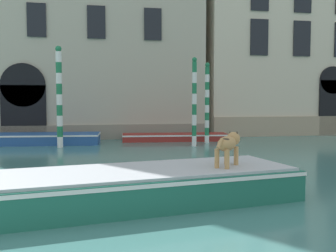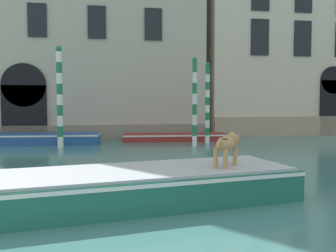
% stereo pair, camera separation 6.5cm
% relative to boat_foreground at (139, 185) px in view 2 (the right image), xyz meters
% --- Properties ---
extents(palazzo_right, '(14.01, 6.13, 14.30)m').
position_rel_boat_foreground_xyz_m(palazzo_right, '(13.17, 16.90, 6.74)').
color(palazzo_right, beige).
rests_on(palazzo_right, ground_plane).
extents(boat_foreground, '(7.33, 3.42, 0.74)m').
position_rel_boat_foreground_xyz_m(boat_foreground, '(0.00, 0.00, 0.00)').
color(boat_foreground, '#1E6651').
rests_on(boat_foreground, ground_plane).
extents(dog_on_deck, '(0.85, 0.97, 0.79)m').
position_rel_boat_foreground_xyz_m(dog_on_deck, '(2.06, 0.06, 0.86)').
color(dog_on_deck, tan).
rests_on(dog_on_deck, boat_foreground).
extents(boat_moored_near_palazzo, '(6.54, 2.44, 0.54)m').
position_rel_boat_foreground_xyz_m(boat_moored_near_palazzo, '(-3.80, 12.22, -0.11)').
color(boat_moored_near_palazzo, '#234C8C').
rests_on(boat_moored_near_palazzo, ground_plane).
extents(boat_moored_far, '(5.85, 1.93, 0.39)m').
position_rel_boat_foreground_xyz_m(boat_moored_far, '(3.49, 12.46, -0.19)').
color(boat_moored_far, maroon).
rests_on(boat_moored_far, ground_plane).
extents(mooring_pole_0, '(0.23, 0.23, 4.28)m').
position_rel_boat_foreground_xyz_m(mooring_pole_0, '(3.86, 9.80, 1.76)').
color(mooring_pole_0, white).
rests_on(mooring_pole_0, ground_plane).
extents(mooring_pole_1, '(0.24, 0.24, 4.17)m').
position_rel_boat_foreground_xyz_m(mooring_pole_1, '(4.90, 11.13, 1.71)').
color(mooring_pole_1, white).
rests_on(mooring_pole_1, ground_plane).
extents(mooring_pole_2, '(0.28, 0.28, 4.76)m').
position_rel_boat_foreground_xyz_m(mooring_pole_2, '(-2.48, 10.64, 2.01)').
color(mooring_pole_2, white).
rests_on(mooring_pole_2, ground_plane).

